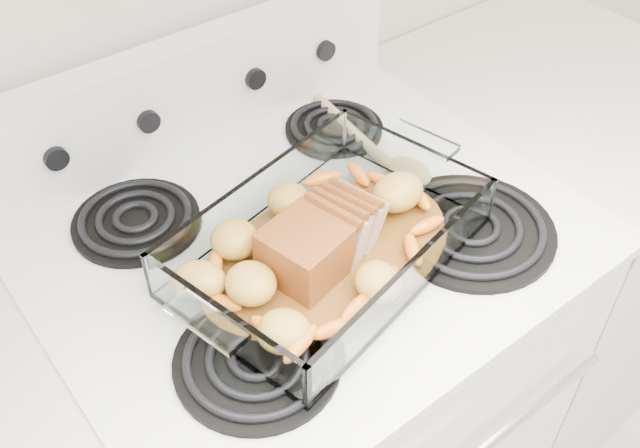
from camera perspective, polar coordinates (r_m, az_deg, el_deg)
electric_range at (r=1.41m, az=-1.13°, el=-13.69°), size 0.78×0.70×1.12m
counter_right at (r=1.75m, az=16.50°, el=-2.11°), size 0.58×0.68×0.93m
baking_dish at (r=0.99m, az=0.71°, el=-1.77°), size 0.42×0.28×0.08m
pork_roast at (r=0.96m, az=-0.49°, el=-1.38°), size 0.18×0.10×0.08m
roast_vegetables at (r=1.00m, az=-0.89°, el=-0.25°), size 0.39×0.21×0.05m
wooden_spoon at (r=1.19m, az=5.16°, el=5.71°), size 0.06×0.30×0.02m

